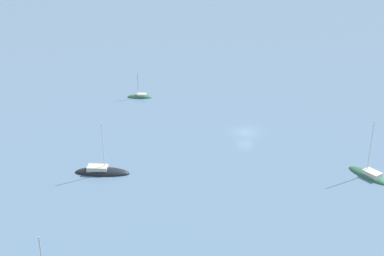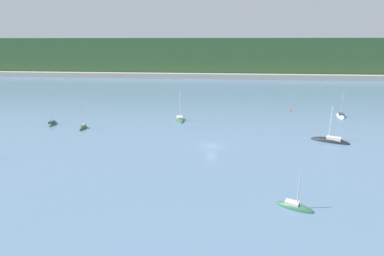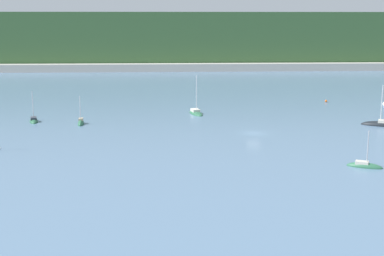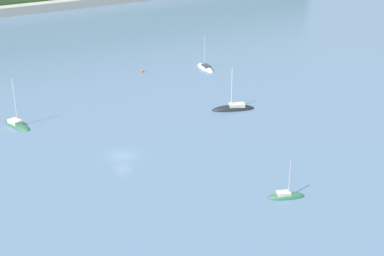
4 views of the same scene
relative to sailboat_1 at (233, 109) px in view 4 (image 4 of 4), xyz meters
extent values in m
plane|color=slate|center=(-28.14, -5.92, -0.09)|extent=(600.00, 600.00, 0.00)
ellipsoid|color=black|center=(-0.05, 0.02, -0.09)|extent=(8.87, 5.91, 1.93)
cube|color=beige|center=(0.57, -0.27, 0.80)|extent=(3.55, 2.88, 0.72)
cylinder|color=silver|center=(-0.44, 0.21, 4.47)|extent=(0.14, 0.14, 8.05)
ellipsoid|color=silver|center=(11.87, 25.90, -0.09)|extent=(3.39, 8.01, 1.94)
cube|color=#333842|center=(11.76, 25.29, 0.74)|extent=(1.90, 3.01, 0.59)
cylinder|color=#B2B2B7|center=(11.94, 26.29, 4.31)|extent=(0.14, 0.14, 7.74)
ellipsoid|color=#2D6647|center=(-38.20, 16.22, -0.09)|extent=(4.06, 7.74, 1.30)
cube|color=silver|center=(-38.33, 16.79, 0.62)|extent=(2.25, 2.98, 0.71)
cylinder|color=silver|center=(-38.11, 15.86, 4.65)|extent=(0.14, 0.14, 8.76)
ellipsoid|color=#2D6647|center=(-15.36, -30.91, -0.09)|extent=(5.55, 3.85, 1.40)
cube|color=beige|center=(-15.74, -30.73, 0.55)|extent=(2.25, 1.92, 0.51)
cylinder|color=#B2B2B7|center=(-15.12, -31.03, 2.92)|extent=(0.14, 0.14, 5.26)
sphere|color=orange|center=(-2.34, 32.25, 0.23)|extent=(0.64, 0.64, 0.64)
camera|label=1|loc=(14.23, 73.86, 39.65)|focal=50.00mm
camera|label=2|loc=(-26.52, -70.10, 22.93)|focal=28.00mm
camera|label=3|loc=(-45.34, -107.37, 21.94)|focal=50.00mm
camera|label=4|loc=(-63.47, -76.98, 38.44)|focal=50.00mm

